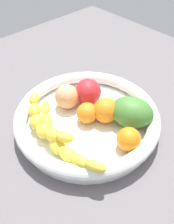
{
  "coord_description": "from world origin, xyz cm",
  "views": [
    {
      "loc": [
        30.9,
        32.99,
        50.96
      ],
      "look_at": [
        0.0,
        0.0,
        8.17
      ],
      "focal_mm": 39.95,
      "sensor_mm": 36.0,
      "label": 1
    }
  ],
  "objects": [
    {
      "name": "orange_mid_right",
      "position": [
        -3.7,
        2.92,
        8.4
      ],
      "size": [
        6.46,
        6.46,
        6.46
      ],
      "primitive_type": "sphere",
      "color": "orange",
      "rests_on": "fruit_bowl"
    },
    {
      "name": "banana_draped_right",
      "position": [
        10.41,
        -4.1,
        8.52
      ],
      "size": [
        8.09,
        19.93,
        5.29
      ],
      "color": "yellow",
      "rests_on": "fruit_bowl"
    },
    {
      "name": "tomato_red",
      "position": [
        -5.17,
        -5.15,
        8.76
      ],
      "size": [
        7.17,
        7.17,
        7.17
      ],
      "primitive_type": "sphere",
      "color": "red",
      "rests_on": "fruit_bowl"
    },
    {
      "name": "orange_mid_left",
      "position": [
        -0.89,
        12.78,
        7.97
      ],
      "size": [
        5.61,
        5.61,
        5.61
      ],
      "primitive_type": "sphere",
      "color": "orange",
      "rests_on": "fruit_bowl"
    },
    {
      "name": "peach_blush",
      "position": [
        0.3,
        -7.79,
        8.42
      ],
      "size": [
        6.5,
        6.5,
        6.5
      ],
      "primitive_type": "sphere",
      "color": "#EA9D6B",
      "rests_on": "fruit_bowl"
    },
    {
      "name": "kitchen_counter",
      "position": [
        0.0,
        0.0,
        1.5
      ],
      "size": [
        120.0,
        120.0,
        3.0
      ],
      "primitive_type": "cube",
      "color": "#615C5F",
      "rests_on": "ground"
    },
    {
      "name": "mango_green",
      "position": [
        -7.5,
        8.0,
        8.81
      ],
      "size": [
        12.19,
        13.41,
        7.28
      ],
      "primitive_type": "ellipsoid",
      "rotation": [
        0.0,
        0.0,
        2.02
      ],
      "color": "#437B31",
      "rests_on": "fruit_bowl"
    },
    {
      "name": "fruit_bowl",
      "position": [
        0.0,
        0.0,
        5.83
      ],
      "size": [
        36.89,
        36.89,
        5.49
      ],
      "color": "white",
      "rests_on": "kitchen_counter"
    },
    {
      "name": "banana_draped_left",
      "position": [
        10.62,
        2.9,
        8.08
      ],
      "size": [
        8.47,
        25.7,
        5.39
      ],
      "color": "yellow",
      "rests_on": "fruit_bowl"
    },
    {
      "name": "orange_front",
      "position": [
        0.02,
        -0.21,
        7.84
      ],
      "size": [
        5.33,
        5.33,
        5.33
      ],
      "primitive_type": "sphere",
      "color": "orange",
      "rests_on": "fruit_bowl"
    }
  ]
}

